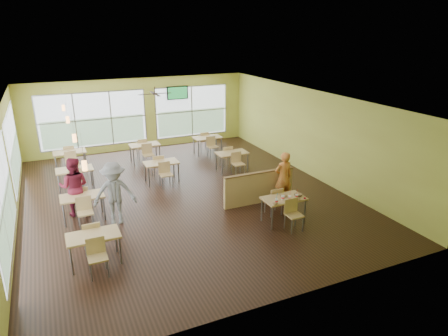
{
  "coord_description": "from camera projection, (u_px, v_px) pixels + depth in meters",
  "views": [
    {
      "loc": [
        -3.79,
        -11.74,
        5.31
      ],
      "look_at": [
        0.93,
        -1.25,
        1.23
      ],
      "focal_mm": 32.0,
      "sensor_mm": 36.0,
      "label": 1
    }
  ],
  "objects": [
    {
      "name": "wrapper_left",
      "position": [
        275.0,
        203.0,
        10.87
      ],
      "size": [
        0.2,
        0.19,
        0.04
      ],
      "primitive_type": "ellipsoid",
      "rotation": [
        0.0,
        0.0,
        -0.29
      ],
      "color": "#9B744B",
      "rests_on": "main_table"
    },
    {
      "name": "room",
      "position": [
        182.0,
        149.0,
        12.79
      ],
      "size": [
        12.0,
        12.04,
        3.2
      ],
      "color": "black",
      "rests_on": "ground"
    },
    {
      "name": "ceiling_fan",
      "position": [
        155.0,
        94.0,
        14.92
      ],
      "size": [
        1.25,
        1.25,
        0.29
      ],
      "color": "#2D2119",
      "rests_on": "ceiling"
    },
    {
      "name": "half_wall_divider",
      "position": [
        259.0,
        187.0,
        12.59
      ],
      "size": [
        2.4,
        0.14,
        1.04
      ],
      "color": "tan",
      "rests_on": "floor"
    },
    {
      "name": "cup_blue",
      "position": [
        277.0,
        201.0,
        10.9
      ],
      "size": [
        0.09,
        0.09,
        0.33
      ],
      "color": "white",
      "rests_on": "main_table"
    },
    {
      "name": "patron_grey",
      "position": [
        114.0,
        193.0,
        11.16
      ],
      "size": [
        1.27,
        0.86,
        1.82
      ],
      "primitive_type": "imported",
      "rotation": [
        0.0,
        0.0,
        -0.17
      ],
      "color": "slate",
      "rests_on": "floor"
    },
    {
      "name": "wrapper_right",
      "position": [
        299.0,
        199.0,
        11.15
      ],
      "size": [
        0.13,
        0.12,
        0.03
      ],
      "primitive_type": "ellipsoid",
      "rotation": [
        0.0,
        0.0,
        -0.11
      ],
      "color": "#9B744B",
      "rests_on": "main_table"
    },
    {
      "name": "man_plaid",
      "position": [
        283.0,
        177.0,
        12.55
      ],
      "size": [
        0.61,
        0.41,
        1.67
      ],
      "primitive_type": "imported",
      "rotation": [
        0.0,
        0.0,
        3.13
      ],
      "color": "red",
      "rests_on": "floor"
    },
    {
      "name": "ketchup_cup",
      "position": [
        305.0,
        198.0,
        11.21
      ],
      "size": [
        0.07,
        0.07,
        0.03
      ],
      "primitive_type": "cylinder",
      "color": "#A2061A",
      "rests_on": "main_table"
    },
    {
      "name": "main_table",
      "position": [
        284.0,
        202.0,
        11.31
      ],
      "size": [
        1.22,
        1.52,
        0.87
      ],
      "color": "tan",
      "rests_on": "floor"
    },
    {
      "name": "window_bays",
      "position": [
        85.0,
        139.0,
        14.45
      ],
      "size": [
        9.24,
        10.24,
        2.38
      ],
      "color": "white",
      "rests_on": "room"
    },
    {
      "name": "food_basket",
      "position": [
        298.0,
        195.0,
        11.4
      ],
      "size": [
        0.23,
        0.23,
        0.05
      ],
      "color": "black",
      "rests_on": "main_table"
    },
    {
      "name": "cup_red_far",
      "position": [
        297.0,
        196.0,
        11.23
      ],
      "size": [
        0.08,
        0.08,
        0.3
      ],
      "color": "white",
      "rests_on": "main_table"
    },
    {
      "name": "cup_yellow",
      "position": [
        283.0,
        197.0,
        11.11
      ],
      "size": [
        0.1,
        0.1,
        0.36
      ],
      "color": "white",
      "rests_on": "main_table"
    },
    {
      "name": "cup_red_near",
      "position": [
        290.0,
        198.0,
        11.11
      ],
      "size": [
        0.09,
        0.09,
        0.32
      ],
      "color": "white",
      "rests_on": "main_table"
    },
    {
      "name": "dining_tables",
      "position": [
        139.0,
        166.0,
        14.18
      ],
      "size": [
        6.92,
        8.72,
        0.87
      ],
      "color": "tan",
      "rests_on": "floor"
    },
    {
      "name": "pendant_lights",
      "position": [
        71.0,
        129.0,
        11.85
      ],
      "size": [
        0.11,
        7.31,
        0.86
      ],
      "color": "#2D2119",
      "rests_on": "ceiling"
    },
    {
      "name": "wrapper_mid",
      "position": [
        284.0,
        196.0,
        11.34
      ],
      "size": [
        0.26,
        0.25,
        0.05
      ],
      "primitive_type": "ellipsoid",
      "rotation": [
        0.0,
        0.0,
        -0.33
      ],
      "color": "#9B744B",
      "rests_on": "main_table"
    },
    {
      "name": "tv_backwall",
      "position": [
        177.0,
        93.0,
        18.27
      ],
      "size": [
        1.0,
        0.07,
        0.6
      ],
      "color": "black",
      "rests_on": "wall_back"
    },
    {
      "name": "patron_maroon",
      "position": [
        74.0,
        187.0,
        11.68
      ],
      "size": [
        1.03,
        0.9,
        1.78
      ],
      "primitive_type": "imported",
      "rotation": [
        0.0,
        0.0,
        2.84
      ],
      "color": "maroon",
      "rests_on": "floor"
    }
  ]
}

